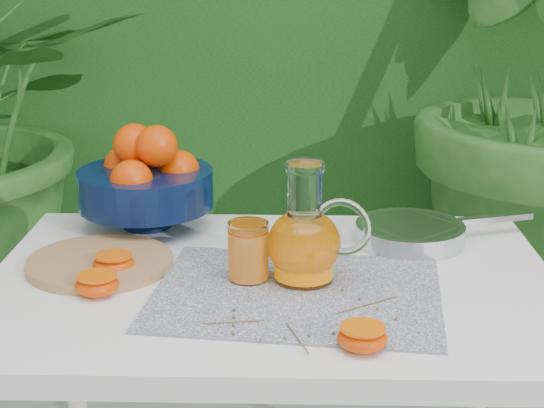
{
  "coord_description": "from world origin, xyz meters",
  "views": [
    {
      "loc": [
        -0.01,
        -1.34,
        1.32
      ],
      "look_at": [
        -0.05,
        0.03,
        0.88
      ],
      "focal_mm": 55.0,
      "sensor_mm": 36.0,
      "label": 1
    }
  ],
  "objects_px": {
    "fruit_bowl": "(146,180)",
    "juice_pitcher": "(305,241)",
    "cutting_board": "(100,263)",
    "saute_pan": "(412,232)",
    "white_table": "(272,320)"
  },
  "relations": [
    {
      "from": "cutting_board",
      "to": "fruit_bowl",
      "type": "xyz_separation_m",
      "value": [
        0.05,
        0.23,
        0.09
      ]
    },
    {
      "from": "fruit_bowl",
      "to": "juice_pitcher",
      "type": "relative_size",
      "value": 1.58
    },
    {
      "from": "juice_pitcher",
      "to": "cutting_board",
      "type": "bearing_deg",
      "value": 170.97
    },
    {
      "from": "saute_pan",
      "to": "white_table",
      "type": "bearing_deg",
      "value": -145.47
    },
    {
      "from": "juice_pitcher",
      "to": "white_table",
      "type": "bearing_deg",
      "value": 164.13
    },
    {
      "from": "juice_pitcher",
      "to": "saute_pan",
      "type": "xyz_separation_m",
      "value": [
        0.21,
        0.2,
        -0.05
      ]
    },
    {
      "from": "fruit_bowl",
      "to": "juice_pitcher",
      "type": "xyz_separation_m",
      "value": [
        0.32,
        -0.29,
        -0.02
      ]
    },
    {
      "from": "cutting_board",
      "to": "fruit_bowl",
      "type": "bearing_deg",
      "value": 77.94
    },
    {
      "from": "cutting_board",
      "to": "saute_pan",
      "type": "height_order",
      "value": "saute_pan"
    },
    {
      "from": "white_table",
      "to": "juice_pitcher",
      "type": "bearing_deg",
      "value": -15.87
    },
    {
      "from": "cutting_board",
      "to": "juice_pitcher",
      "type": "height_order",
      "value": "juice_pitcher"
    },
    {
      "from": "cutting_board",
      "to": "saute_pan",
      "type": "relative_size",
      "value": 0.67
    },
    {
      "from": "cutting_board",
      "to": "juice_pitcher",
      "type": "distance_m",
      "value": 0.38
    },
    {
      "from": "cutting_board",
      "to": "fruit_bowl",
      "type": "height_order",
      "value": "fruit_bowl"
    },
    {
      "from": "saute_pan",
      "to": "fruit_bowl",
      "type": "bearing_deg",
      "value": 170.64
    }
  ]
}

